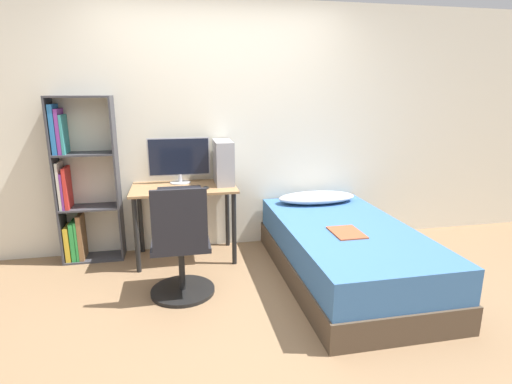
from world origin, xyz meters
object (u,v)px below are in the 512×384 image
object	(u,v)px
office_chair	(181,255)
bed	(345,252)
monitor	(179,159)
keyboard	(179,189)
bookshelf	(77,188)
pc_tower	(223,162)

from	to	relation	value
office_chair	bed	size ratio (longest dim) A/B	0.46
monitor	bed	bearing A→B (deg)	-33.01
office_chair	monitor	world-z (taller)	monitor
bed	keyboard	distance (m)	1.62
bed	keyboard	bearing A→B (deg)	156.60
bed	office_chair	bearing A→B (deg)	-177.99
bed	monitor	size ratio (longest dim) A/B	3.39
bed	monitor	world-z (taller)	monitor
bookshelf	pc_tower	size ratio (longest dim) A/B	3.73
bookshelf	keyboard	size ratio (longest dim) A/B	3.97
monitor	keyboard	xyz separation A→B (m)	(-0.02, -0.30, -0.23)
bookshelf	pc_tower	world-z (taller)	bookshelf
office_chair	pc_tower	world-z (taller)	pc_tower
bookshelf	monitor	world-z (taller)	bookshelf
bed	pc_tower	xyz separation A→B (m)	(-0.98, 0.80, 0.70)
bookshelf	monitor	xyz separation A→B (m)	(0.97, 0.02, 0.25)
bookshelf	pc_tower	distance (m)	1.41
monitor	bookshelf	bearing A→B (deg)	-179.05
keyboard	monitor	bearing A→B (deg)	87.09
bookshelf	pc_tower	xyz separation A→B (m)	(1.39, -0.09, 0.22)
monitor	pc_tower	bearing A→B (deg)	-13.94
bookshelf	office_chair	distance (m)	1.38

